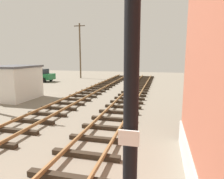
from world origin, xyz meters
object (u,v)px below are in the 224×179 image
(control_hut, at_px, (15,82))
(parked_car_green, at_px, (39,75))
(signal_mast, at_px, (132,46))
(utility_pole_far, at_px, (80,50))

(control_hut, height_order, parked_car_green, control_hut)
(signal_mast, xyz_separation_m, parked_car_green, (-16.31, 22.48, -2.75))
(utility_pole_far, bearing_deg, control_hut, -86.25)
(control_hut, relative_size, utility_pole_far, 0.45)
(signal_mast, distance_m, utility_pole_far, 30.71)
(control_hut, distance_m, utility_pole_far, 16.64)
(control_hut, relative_size, parked_car_green, 0.90)
(utility_pole_far, bearing_deg, signal_mast, -66.19)
(signal_mast, bearing_deg, utility_pole_far, 113.81)
(parked_car_green, bearing_deg, control_hut, -65.06)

